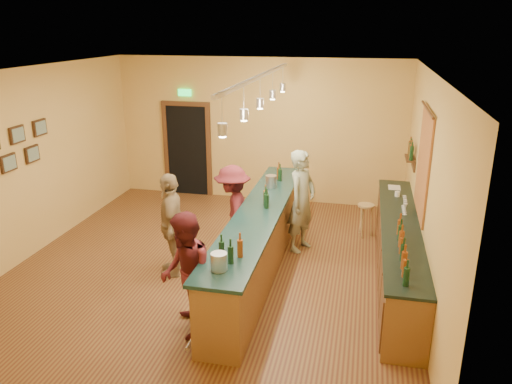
% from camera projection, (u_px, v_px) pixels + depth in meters
% --- Properties ---
extents(floor, '(7.00, 7.00, 0.00)m').
position_uv_depth(floor, '(215.00, 265.00, 8.44)').
color(floor, '#562718').
rests_on(floor, ground).
extents(ceiling, '(6.50, 7.00, 0.02)m').
position_uv_depth(ceiling, '(209.00, 71.00, 7.41)').
color(ceiling, silver).
rests_on(ceiling, wall_back).
extents(wall_back, '(6.50, 0.02, 3.20)m').
position_uv_depth(wall_back, '(259.00, 131.00, 11.16)').
color(wall_back, gold).
rests_on(wall_back, floor).
extents(wall_front, '(6.50, 0.02, 3.20)m').
position_uv_depth(wall_front, '(101.00, 277.00, 4.69)').
color(wall_front, gold).
rests_on(wall_front, floor).
extents(wall_left, '(0.02, 7.00, 3.20)m').
position_uv_depth(wall_left, '(32.00, 162.00, 8.60)').
color(wall_left, gold).
rests_on(wall_left, floor).
extents(wall_right, '(0.02, 7.00, 3.20)m').
position_uv_depth(wall_right, '(426.00, 188.00, 7.26)').
color(wall_right, gold).
rests_on(wall_right, floor).
extents(doorway, '(1.15, 0.09, 2.48)m').
position_uv_depth(doorway, '(187.00, 148.00, 11.64)').
color(doorway, black).
rests_on(doorway, wall_back).
extents(tapestry, '(0.03, 1.40, 1.60)m').
position_uv_depth(tapestry, '(424.00, 164.00, 7.55)').
color(tapestry, '#A32C20').
rests_on(tapestry, wall_right).
extents(bottle_shelf, '(0.17, 0.55, 0.54)m').
position_uv_depth(bottle_shelf, '(411.00, 152.00, 9.01)').
color(bottle_shelf, '#522C18').
rests_on(bottle_shelf, wall_right).
extents(picture_grid, '(0.06, 2.20, 0.70)m').
position_uv_depth(picture_grid, '(0.00, 153.00, 7.78)').
color(picture_grid, '#382111').
rests_on(picture_grid, wall_left).
extents(back_counter, '(0.60, 4.55, 1.27)m').
position_uv_depth(back_counter, '(398.00, 250.00, 7.84)').
color(back_counter, brown).
rests_on(back_counter, floor).
extents(tasting_bar, '(0.73, 5.10, 1.38)m').
position_uv_depth(tasting_bar, '(260.00, 236.00, 8.08)').
color(tasting_bar, brown).
rests_on(tasting_bar, floor).
extents(pendant_track, '(0.11, 4.60, 0.50)m').
position_uv_depth(pendant_track, '(260.00, 87.00, 7.32)').
color(pendant_track, silver).
rests_on(pendant_track, ceiling).
extents(bartender, '(0.65, 0.78, 1.82)m').
position_uv_depth(bartender, '(302.00, 201.00, 8.76)').
color(bartender, gray).
rests_on(bartender, floor).
extents(customer_a, '(0.91, 1.00, 1.66)m').
position_uv_depth(customer_a, '(186.00, 275.00, 6.35)').
color(customer_a, '#59191E').
rests_on(customer_a, floor).
extents(customer_b, '(0.70, 1.07, 1.70)m').
position_uv_depth(customer_b, '(172.00, 224.00, 7.90)').
color(customer_b, '#997A51').
rests_on(customer_b, floor).
extents(customer_c, '(0.83, 1.17, 1.64)m').
position_uv_depth(customer_c, '(233.00, 213.00, 8.47)').
color(customer_c, '#59191E').
rests_on(customer_c, floor).
extents(bar_stool, '(0.31, 0.31, 0.64)m').
position_uv_depth(bar_stool, '(366.00, 212.00, 9.43)').
color(bar_stool, olive).
rests_on(bar_stool, floor).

